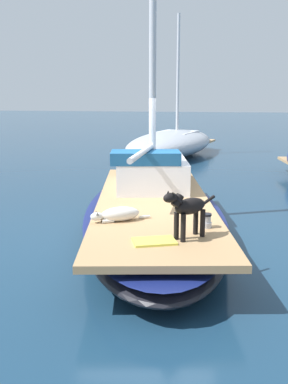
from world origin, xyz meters
name	(u,v)px	position (x,y,z in m)	size (l,w,h in m)	color
ground_plane	(153,233)	(0.00, 0.00, 0.00)	(120.00, 120.00, 0.00)	navy
sailboat_main	(153,216)	(0.00, 0.00, 0.34)	(3.83, 7.58, 0.66)	black
mast_main	(151,32)	(-0.17, 0.73, 3.73)	(0.14, 2.27, 6.84)	silver
cabin_house	(151,171)	(-0.23, 1.10, 1.01)	(1.79, 2.45, 0.84)	silver
dog_black	(188,208)	(0.81, -2.21, 1.08)	(0.68, 0.76, 0.70)	black
dog_white	(118,214)	(-0.31, -1.55, 0.77)	(0.88, 0.54, 0.22)	silver
deck_winch	(206,221)	(1.05, -1.65, 0.76)	(0.16, 0.16, 0.21)	#B7B7BC
deck_towel	(154,241)	(0.40, -2.45, 0.68)	(0.56, 0.36, 0.03)	#D8D14C
moored_boat_far_astern	(171,143)	(-0.92, 10.52, 0.56)	(4.25, 7.39, 5.82)	#B2B7C1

